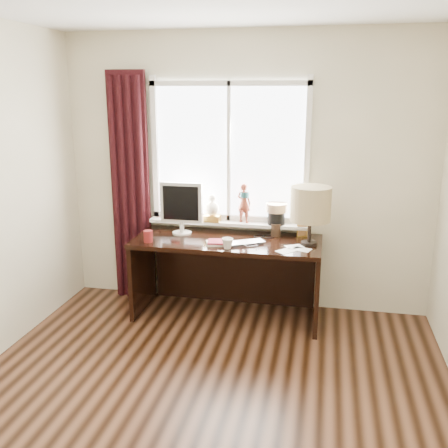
% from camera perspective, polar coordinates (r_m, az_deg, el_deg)
% --- Properties ---
extents(floor, '(3.50, 4.00, 0.00)m').
position_cam_1_polar(floor, '(3.43, -3.69, -22.06)').
color(floor, brown).
rests_on(floor, ground).
extents(wall_back, '(3.50, 0.00, 2.60)m').
position_cam_1_polar(wall_back, '(4.75, 2.44, 5.78)').
color(wall_back, beige).
rests_on(wall_back, ground).
extents(laptop, '(0.38, 0.34, 0.03)m').
position_cam_1_polar(laptop, '(4.41, 2.60, -2.13)').
color(laptop, silver).
rests_on(laptop, desk).
extents(mug, '(0.13, 0.14, 0.10)m').
position_cam_1_polar(mug, '(4.27, 0.39, -2.19)').
color(mug, white).
rests_on(mug, desk).
extents(red_cup, '(0.08, 0.08, 0.11)m').
position_cam_1_polar(red_cup, '(4.50, -8.66, -1.40)').
color(red_cup, maroon).
rests_on(red_cup, desk).
extents(window, '(1.52, 0.21, 1.40)m').
position_cam_1_polar(window, '(4.72, 0.69, 5.85)').
color(window, white).
rests_on(window, ground).
extents(curtain, '(0.38, 0.09, 2.25)m').
position_cam_1_polar(curtain, '(5.00, -10.70, 3.85)').
color(curtain, black).
rests_on(curtain, floor).
extents(desk, '(1.70, 0.70, 0.75)m').
position_cam_1_polar(desk, '(4.70, 0.58, -4.30)').
color(desk, black).
rests_on(desk, floor).
extents(monitor, '(0.40, 0.18, 0.49)m').
position_cam_1_polar(monitor, '(4.67, -4.91, 2.17)').
color(monitor, beige).
rests_on(monitor, desk).
extents(notebook_stack, '(0.26, 0.22, 0.03)m').
position_cam_1_polar(notebook_stack, '(4.40, -0.54, -2.12)').
color(notebook_stack, beige).
rests_on(notebook_stack, desk).
extents(brush_holder, '(0.09, 0.09, 0.25)m').
position_cam_1_polar(brush_holder, '(4.65, 5.95, -0.65)').
color(brush_holder, black).
rests_on(brush_holder, desk).
extents(icon_frame, '(0.10, 0.04, 0.13)m').
position_cam_1_polar(icon_frame, '(4.65, 8.94, -0.71)').
color(icon_frame, gold).
rests_on(icon_frame, desk).
extents(table_lamp, '(0.35, 0.35, 0.52)m').
position_cam_1_polar(table_lamp, '(4.35, 9.87, 2.19)').
color(table_lamp, black).
rests_on(table_lamp, desk).
extents(loose_papers, '(0.31, 0.32, 0.00)m').
position_cam_1_polar(loose_papers, '(4.31, 8.00, -2.85)').
color(loose_papers, white).
rests_on(loose_papers, desk).
extents(desk_cables, '(0.26, 0.40, 0.01)m').
position_cam_1_polar(desk_cables, '(4.53, 4.08, -1.79)').
color(desk_cables, black).
rests_on(desk_cables, desk).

